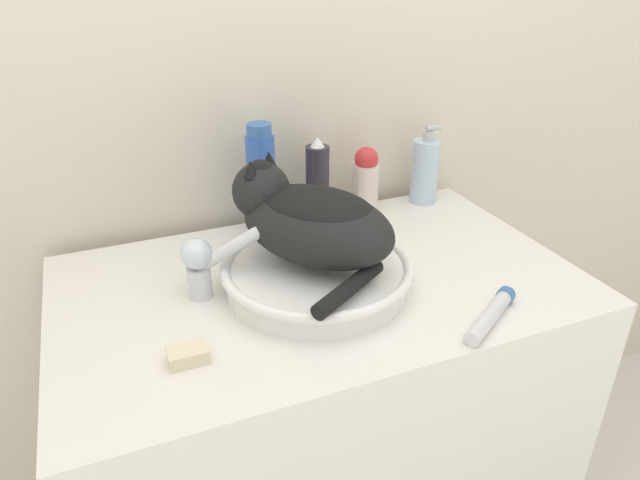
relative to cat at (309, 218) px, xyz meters
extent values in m
cube|color=beige|center=(0.03, 0.37, 0.16)|extent=(8.00, 0.05, 2.40)
cube|color=white|center=(0.03, 0.01, -0.59)|extent=(1.00, 0.60, 0.89)
cylinder|color=white|center=(0.01, -0.01, -0.12)|extent=(0.34, 0.34, 0.05)
torus|color=white|center=(0.01, -0.01, -0.09)|extent=(0.36, 0.36, 0.02)
ellipsoid|color=black|center=(0.01, -0.01, -0.01)|extent=(0.32, 0.34, 0.14)
ellipsoid|color=black|center=(0.01, -0.01, 0.02)|extent=(0.24, 0.26, 0.06)
sphere|color=black|center=(-0.06, 0.08, 0.03)|extent=(0.11, 0.11, 0.11)
sphere|color=black|center=(-0.06, 0.08, 0.06)|extent=(0.06, 0.06, 0.06)
cone|color=black|center=(-0.04, 0.10, 0.09)|extent=(0.03, 0.03, 0.03)
cone|color=black|center=(-0.09, 0.06, 0.09)|extent=(0.03, 0.03, 0.03)
cylinder|color=black|center=(0.02, -0.14, -0.07)|extent=(0.17, 0.12, 0.03)
cylinder|color=silver|center=(-0.20, 0.04, -0.11)|extent=(0.04, 0.04, 0.06)
cylinder|color=silver|center=(-0.14, 0.03, -0.05)|extent=(0.13, 0.05, 0.09)
sphere|color=silver|center=(-0.20, 0.04, -0.05)|extent=(0.06, 0.06, 0.06)
cylinder|color=silver|center=(0.25, 0.27, -0.08)|extent=(0.06, 0.06, 0.12)
sphere|color=red|center=(0.25, 0.27, -0.01)|extent=(0.06, 0.06, 0.06)
cylinder|color=#335BB7|center=(-0.01, 0.27, -0.03)|extent=(0.06, 0.06, 0.22)
cylinder|color=#3866AD|center=(-0.01, 0.27, 0.09)|extent=(0.05, 0.05, 0.03)
cylinder|color=silver|center=(0.41, 0.27, -0.06)|extent=(0.07, 0.07, 0.16)
cylinder|color=#B7B7BC|center=(0.41, 0.27, 0.03)|extent=(0.02, 0.02, 0.02)
cylinder|color=#B7B7BC|center=(0.43, 0.27, 0.05)|extent=(0.04, 0.01, 0.01)
cylinder|color=#28232D|center=(0.13, 0.27, -0.05)|extent=(0.05, 0.05, 0.18)
cone|color=white|center=(0.13, 0.27, 0.05)|extent=(0.03, 0.03, 0.02)
cylinder|color=silver|center=(0.24, -0.24, -0.13)|extent=(0.14, 0.10, 0.03)
cylinder|color=#3866AD|center=(0.31, -0.19, -0.13)|extent=(0.03, 0.04, 0.03)
cube|color=beige|center=(-0.26, -0.14, -0.13)|extent=(0.06, 0.04, 0.02)
camera|label=1|loc=(-0.34, -0.87, 0.44)|focal=32.00mm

